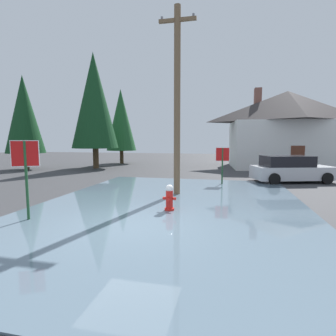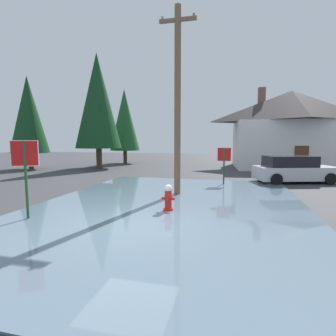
{
  "view_description": "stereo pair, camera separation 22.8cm",
  "coord_description": "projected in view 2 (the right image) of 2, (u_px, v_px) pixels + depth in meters",
  "views": [
    {
      "loc": [
        2.62,
        -6.95,
        2.44
      ],
      "look_at": [
        0.27,
        3.6,
        1.29
      ],
      "focal_mm": 28.27,
      "sensor_mm": 36.0,
      "label": 1
    },
    {
      "loc": [
        2.84,
        -6.9,
        2.44
      ],
      "look_at": [
        0.27,
        3.6,
        1.29
      ],
      "focal_mm": 28.27,
      "sensor_mm": 36.0,
      "label": 2
    }
  ],
  "objects": [
    {
      "name": "ground_plane",
      "position": [
        129.0,
        227.0,
        7.6
      ],
      "size": [
        80.0,
        80.0,
        0.1
      ],
      "primitive_type": "cube",
      "color": "#38383A"
    },
    {
      "name": "flood_puddle",
      "position": [
        169.0,
        206.0,
        9.71
      ],
      "size": [
        9.81,
        13.49,
        0.04
      ],
      "primitive_type": "cube",
      "color": "slate",
      "rests_on": "ground"
    },
    {
      "name": "lane_stop_bar",
      "position": [
        90.0,
        243.0,
        6.27
      ],
      "size": [
        3.86,
        0.41,
        0.01
      ],
      "primitive_type": "cube",
      "rotation": [
        0.0,
        0.0,
        0.03
      ],
      "color": "silver",
      "rests_on": "ground"
    },
    {
      "name": "stop_sign_near",
      "position": [
        25.0,
        163.0,
        7.94
      ],
      "size": [
        0.71,
        0.37,
        2.43
      ],
      "color": "#1E4C28",
      "rests_on": "ground"
    },
    {
      "name": "fire_hydrant",
      "position": [
        168.0,
        198.0,
        9.04
      ],
      "size": [
        0.46,
        0.4,
        0.92
      ],
      "color": "red",
      "rests_on": "ground"
    },
    {
      "name": "utility_pole",
      "position": [
        178.0,
        99.0,
        11.39
      ],
      "size": [
        1.6,
        0.28,
        8.04
      ],
      "color": "brown",
      "rests_on": "ground"
    },
    {
      "name": "stop_sign_far",
      "position": [
        224.0,
        158.0,
        14.35
      ],
      "size": [
        0.74,
        0.08,
        2.03
      ],
      "color": "#1E4C28",
      "rests_on": "ground"
    },
    {
      "name": "house",
      "position": [
        290.0,
        128.0,
        22.78
      ],
      "size": [
        10.37,
        7.56,
        7.13
      ],
      "color": "silver",
      "rests_on": "ground"
    },
    {
      "name": "parked_car",
      "position": [
        293.0,
        170.0,
        15.19
      ],
      "size": [
        4.78,
        3.01,
        1.53
      ],
      "color": "silver",
      "rests_on": "ground"
    },
    {
      "name": "pine_tree_tall_left",
      "position": [
        28.0,
        115.0,
        21.64
      ],
      "size": [
        3.04,
        3.04,
        7.61
      ],
      "color": "#4C3823",
      "rests_on": "ground"
    },
    {
      "name": "pine_tree_mid_left",
      "position": [
        98.0,
        101.0,
        22.39
      ],
      "size": [
        3.88,
        3.88,
        9.7
      ],
      "color": "#4C3823",
      "rests_on": "ground"
    },
    {
      "name": "pine_tree_short_left",
      "position": [
        125.0,
        120.0,
        27.05
      ],
      "size": [
        3.03,
        3.03,
        7.56
      ],
      "color": "#4C3823",
      "rests_on": "ground"
    }
  ]
}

